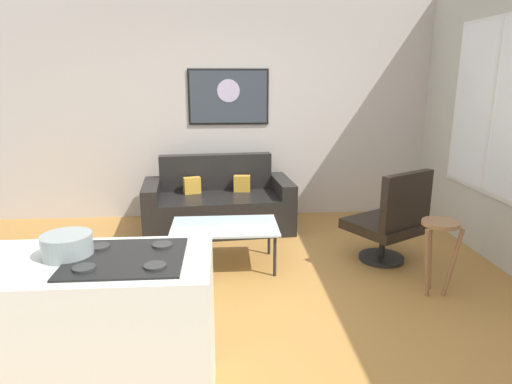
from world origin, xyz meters
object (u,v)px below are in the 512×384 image
Objects in this scene: couch at (218,205)px; mixing_bowl at (67,246)px; bar_stool at (439,239)px; wall_painting at (228,97)px; coffee_table at (225,228)px; armchair at (391,221)px.

mixing_bowl is at bearing -104.21° from couch.
bar_stool is at bearing -44.47° from couch.
wall_painting is at bearing 125.84° from bar_stool.
armchair reaches higher than coffee_table.
bar_stool is (0.16, -0.66, 0.05)m from armchair.
couch is 1.78× the size of wall_painting.
wall_painting is (-1.71, 2.37, 1.07)m from bar_stool.
mixing_bowl is (-2.45, -1.80, 0.52)m from armchair.
coffee_table is at bearing 178.47° from armchair.
coffee_table is 2.03m from wall_painting.
bar_stool reaches higher than coffee_table.
coffee_table is 1.63m from armchair.
coffee_table is at bearing -86.29° from couch.
couch reaches higher than bar_stool.
wall_painting is (-1.55, 1.71, 1.12)m from armchair.
bar_stool is at bearing -76.74° from armchair.
armchair is at bearing -34.35° from couch.
coffee_table is 3.92× the size of mixing_bowl.
mixing_bowl reaches higher than couch.
mixing_bowl is (-2.61, -1.13, 0.46)m from bar_stool.
armchair is at bearing -1.53° from coffee_table.
coffee_table is 1.57× the size of bar_stool.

